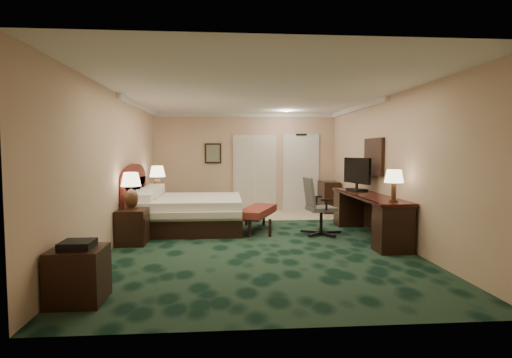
{
  "coord_description": "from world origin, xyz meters",
  "views": [
    {
      "loc": [
        -0.58,
        -7.34,
        1.66
      ],
      "look_at": [
        0.04,
        0.6,
        1.1
      ],
      "focal_mm": 28.0,
      "sensor_mm": 36.0,
      "label": 1
    }
  ],
  "objects": [
    {
      "name": "tile_patch",
      "position": [
        0.9,
        2.9,
        0.01
      ],
      "size": [
        3.2,
        1.7,
        0.01
      ],
      "primitive_type": "cube",
      "color": "beige",
      "rests_on": "ground"
    },
    {
      "name": "wall_right",
      "position": [
        2.5,
        0.0,
        1.35
      ],
      "size": [
        0.0,
        7.5,
        2.7
      ],
      "primitive_type": "cube",
      "color": "tan",
      "rests_on": "ground"
    },
    {
      "name": "headboard",
      "position": [
        -2.44,
        1.0,
        0.7
      ],
      "size": [
        0.12,
        2.0,
        1.4
      ],
      "primitive_type": null,
      "color": "#501C13",
      "rests_on": "ground"
    },
    {
      "name": "crown_molding",
      "position": [
        0.0,
        0.0,
        2.65
      ],
      "size": [
        5.0,
        7.5,
        0.1
      ],
      "primitive_type": null,
      "color": "silver",
      "rests_on": "wall_back"
    },
    {
      "name": "ceiling",
      "position": [
        0.0,
        0.0,
        2.7
      ],
      "size": [
        5.0,
        7.5,
        0.0
      ],
      "primitive_type": "cube",
      "color": "white",
      "rests_on": "wall_back"
    },
    {
      "name": "lamp_far",
      "position": [
        -2.2,
        2.39,
        0.96
      ],
      "size": [
        0.48,
        0.48,
        0.7
      ],
      "primitive_type": null,
      "rotation": [
        0.0,
        0.0,
        0.34
      ],
      "color": "black",
      "rests_on": "nightstand_far"
    },
    {
      "name": "nightstand_near",
      "position": [
        -2.23,
        -0.15,
        0.31
      ],
      "size": [
        0.5,
        0.57,
        0.63
      ],
      "primitive_type": "cube",
      "color": "black",
      "rests_on": "ground"
    },
    {
      "name": "wall_art",
      "position": [
        -0.9,
        3.71,
        1.6
      ],
      "size": [
        0.45,
        0.06,
        0.55
      ],
      "primitive_type": "cube",
      "color": "#566E5F",
      "rests_on": "wall_back"
    },
    {
      "name": "bed_bench",
      "position": [
        0.09,
        0.89,
        0.24
      ],
      "size": [
        0.98,
        1.51,
        0.48
      ],
      "primitive_type": "cube",
      "rotation": [
        0.0,
        0.0,
        -0.37
      ],
      "color": "maroon",
      "rests_on": "ground"
    },
    {
      "name": "lamp_near",
      "position": [
        -2.25,
        -0.09,
        0.95
      ],
      "size": [
        0.45,
        0.45,
        0.66
      ],
      "primitive_type": null,
      "rotation": [
        0.0,
        0.0,
        -0.34
      ],
      "color": "black",
      "rests_on": "nightstand_near"
    },
    {
      "name": "bed",
      "position": [
        -1.32,
        1.16,
        0.34
      ],
      "size": [
        2.16,
        2.0,
        0.68
      ],
      "primitive_type": "cube",
      "color": "silver",
      "rests_on": "ground"
    },
    {
      "name": "side_table",
      "position": [
        -2.19,
        -2.91,
        0.3
      ],
      "size": [
        0.56,
        0.56,
        0.6
      ],
      "primitive_type": "cube",
      "color": "black",
      "rests_on": "ground"
    },
    {
      "name": "nightstand_far",
      "position": [
        -2.24,
        2.35,
        0.3
      ],
      "size": [
        0.49,
        0.56,
        0.61
      ],
      "primitive_type": "cube",
      "color": "black",
      "rests_on": "ground"
    },
    {
      "name": "wall_front",
      "position": [
        0.0,
        -3.75,
        1.35
      ],
      "size": [
        5.0,
        0.0,
        2.7
      ],
      "primitive_type": "cube",
      "color": "tan",
      "rests_on": "ground"
    },
    {
      "name": "closet_doors",
      "position": [
        0.25,
        3.71,
        1.05
      ],
      "size": [
        1.2,
        0.06,
        2.1
      ],
      "primitive_type": "cube",
      "color": "silver",
      "rests_on": "ground"
    },
    {
      "name": "desk",
      "position": [
        2.17,
        0.12,
        0.41
      ],
      "size": [
        0.62,
        2.86,
        0.82
      ],
      "primitive_type": "cube",
      "color": "black",
      "rests_on": "ground"
    },
    {
      "name": "wall_mirror",
      "position": [
        2.46,
        0.6,
        1.55
      ],
      "size": [
        0.05,
        0.95,
        0.75
      ],
      "primitive_type": "cube",
      "color": "white",
      "rests_on": "wall_right"
    },
    {
      "name": "minibar",
      "position": [
        2.23,
        3.2,
        0.42
      ],
      "size": [
        0.44,
        0.8,
        0.84
      ],
      "primitive_type": "cube",
      "color": "black",
      "rests_on": "ground"
    },
    {
      "name": "desk_chair",
      "position": [
        1.32,
        0.36,
        0.57
      ],
      "size": [
        0.74,
        0.71,
        1.15
      ],
      "primitive_type": null,
      "rotation": [
        0.0,
        0.0,
        0.13
      ],
      "color": "#595959",
      "rests_on": "ground"
    },
    {
      "name": "desk_lamp",
      "position": [
        2.2,
        -0.99,
        1.09
      ],
      "size": [
        0.39,
        0.39,
        0.54
      ],
      "primitive_type": null,
      "rotation": [
        0.0,
        0.0,
        0.34
      ],
      "color": "black",
      "rests_on": "desk"
    },
    {
      "name": "tv",
      "position": [
        2.18,
        0.8,
        1.17
      ],
      "size": [
        0.31,
        0.88,
        0.7
      ],
      "primitive_type": "cube",
      "rotation": [
        0.0,
        0.0,
        0.27
      ],
      "color": "black",
      "rests_on": "desk"
    },
    {
      "name": "wall_left",
      "position": [
        -2.5,
        0.0,
        1.35
      ],
      "size": [
        0.0,
        7.5,
        2.7
      ],
      "primitive_type": "cube",
      "color": "tan",
      "rests_on": "ground"
    },
    {
      "name": "entry_door",
      "position": [
        1.55,
        3.72,
        1.05
      ],
      "size": [
        1.02,
        0.06,
        2.18
      ],
      "primitive_type": "cube",
      "color": "silver",
      "rests_on": "ground"
    },
    {
      "name": "floor",
      "position": [
        0.0,
        0.0,
        0.0
      ],
      "size": [
        5.0,
        7.5,
        0.0
      ],
      "primitive_type": "cube",
      "color": "black",
      "rests_on": "ground"
    },
    {
      "name": "wall_back",
      "position": [
        0.0,
        3.75,
        1.35
      ],
      "size": [
        5.0,
        0.0,
        2.7
      ],
      "primitive_type": "cube",
      "color": "tan",
      "rests_on": "ground"
    }
  ]
}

